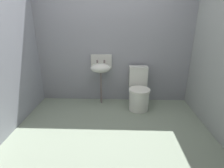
% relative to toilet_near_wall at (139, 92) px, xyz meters
% --- Properties ---
extents(ground_plane, '(3.47, 2.91, 0.08)m').
position_rel_toilet_near_wall_xyz_m(ground_plane, '(-0.50, -0.91, -0.36)').
color(ground_plane, gray).
extents(wall_back, '(3.47, 0.10, 2.32)m').
position_rel_toilet_near_wall_xyz_m(wall_back, '(-0.50, 0.40, 0.84)').
color(wall_back, '#93959E').
rests_on(wall_back, ground).
extents(toilet_near_wall, '(0.41, 0.60, 0.78)m').
position_rel_toilet_near_wall_xyz_m(toilet_near_wall, '(0.00, 0.00, 0.00)').
color(toilet_near_wall, white).
rests_on(toilet_near_wall, ground).
extents(sink, '(0.42, 0.35, 0.99)m').
position_rel_toilet_near_wall_xyz_m(sink, '(-0.75, 0.19, 0.43)').
color(sink, '#6E5F60').
rests_on(sink, ground).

